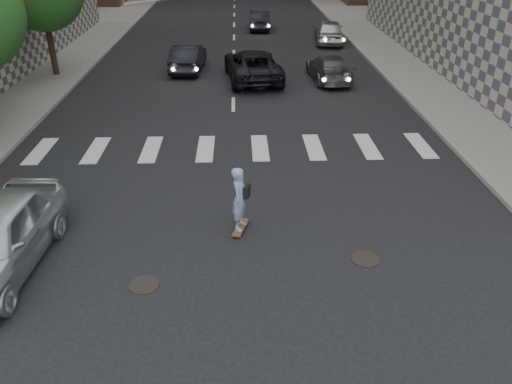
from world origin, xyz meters
TOP-DOWN VIEW (x-y plane):
  - ground at (0.00, 0.00)m, footprint 160.00×160.00m
  - sidewalk_right at (14.50, 20.00)m, footprint 13.00×80.00m
  - manhole_b at (-2.00, 1.20)m, footprint 0.70×0.70m
  - manhole_c at (3.30, 2.00)m, footprint 0.70×0.70m
  - skateboarder at (0.23, 3.44)m, footprint 0.59×0.96m
  - traffic_car_a at (-2.51, 20.00)m, footprint 1.82×4.44m
  - traffic_car_b at (4.97, 17.80)m, footprint 2.07×4.55m
  - traffic_car_c at (1.00, 18.00)m, footprint 3.18×5.84m
  - traffic_car_d at (6.50, 26.92)m, footprint 2.32×4.74m
  - traffic_car_e at (1.95, 32.00)m, footprint 1.58×4.33m

SIDE VIEW (x-z plane):
  - ground at x=0.00m, z-range 0.00..0.00m
  - manhole_b at x=-2.00m, z-range 0.00..0.02m
  - manhole_c at x=3.30m, z-range 0.00..0.02m
  - sidewalk_right at x=14.50m, z-range 0.00..0.15m
  - traffic_car_b at x=4.97m, z-range 0.00..1.29m
  - traffic_car_e at x=1.95m, z-range 0.00..1.42m
  - traffic_car_a at x=-2.51m, z-range 0.00..1.43m
  - traffic_car_c at x=1.00m, z-range 0.00..1.55m
  - traffic_car_d at x=6.50m, z-range 0.00..1.56m
  - skateboarder at x=0.23m, z-range 0.04..1.90m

